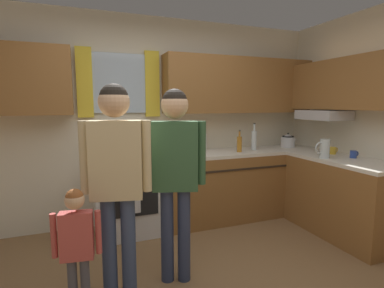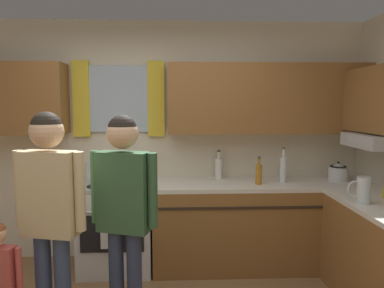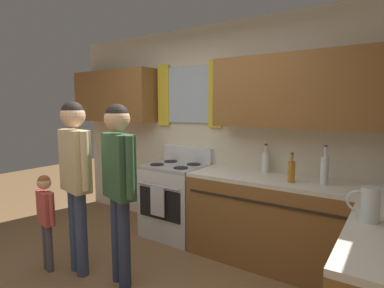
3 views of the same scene
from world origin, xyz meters
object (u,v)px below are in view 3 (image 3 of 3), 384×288
bottle_milk_white (265,161)px  water_pitcher (369,204)px  bottle_tall_clear (324,170)px  bottle_oil_amber (291,171)px  stove_oven (176,199)px  adult_in_plaid (119,173)px  small_child (46,211)px  adult_holding_child (75,167)px

bottle_milk_white → water_pitcher: bottle_milk_white is taller
bottle_tall_clear → bottle_oil_amber: 0.29m
stove_oven → adult_in_plaid: 1.31m
bottle_oil_amber → small_child: 2.40m
adult_in_plaid → bottle_tall_clear: bearing=37.4°
water_pitcher → adult_holding_child: adult_holding_child is taller
bottle_tall_clear → bottle_oil_amber: (-0.27, -0.09, -0.03)m
bottle_milk_white → small_child: bottle_milk_white is taller
bottle_tall_clear → water_pitcher: (0.42, -0.82, -0.03)m
water_pitcher → adult_in_plaid: (-1.90, -0.32, 0.02)m
adult_in_plaid → adult_holding_child: bearing=-168.8°
stove_oven → bottle_tall_clear: 1.82m
bottle_milk_white → bottle_oil_amber: bearing=-39.6°
stove_oven → bottle_oil_amber: bottle_oil_amber is taller
stove_oven → bottle_milk_white: 1.23m
bottle_tall_clear → bottle_oil_amber: bearing=-162.7°
bottle_oil_amber → water_pitcher: size_ratio=1.30×
bottle_tall_clear → bottle_oil_amber: bottle_tall_clear is taller
bottle_tall_clear → adult_in_plaid: (-1.48, -1.13, -0.01)m
small_child → adult_holding_child: bearing=26.5°
small_child → bottle_tall_clear: bearing=31.3°
bottle_milk_white → water_pitcher: size_ratio=1.42×
adult_holding_child → adult_in_plaid: (0.49, 0.10, -0.02)m
bottle_tall_clear → bottle_milk_white: size_ratio=1.17×
bottle_oil_amber → stove_oven: bearing=175.9°
adult_in_plaid → small_child: size_ratio=1.71×
stove_oven → small_child: size_ratio=1.15×
bottle_milk_white → small_child: bearing=-135.3°
adult_holding_child → small_child: size_ratio=1.73×
stove_oven → small_child: (-0.53, -1.39, 0.13)m
bottle_tall_clear → adult_holding_child: (-1.97, -1.23, 0.01)m
stove_oven → bottle_milk_white: size_ratio=3.51×
water_pitcher → adult_in_plaid: 1.93m
stove_oven → bottle_tall_clear: size_ratio=3.00×
bottle_milk_white → adult_in_plaid: (-0.83, -1.36, 0.01)m
bottle_oil_amber → small_child: size_ratio=0.30×
stove_oven → bottle_oil_amber: (1.45, -0.10, 0.54)m
bottle_milk_white → adult_holding_child: size_ratio=0.19×
bottle_oil_amber → adult_holding_child: (-1.69, -1.14, 0.04)m
water_pitcher → adult_holding_child: 2.42m
adult_holding_child → small_child: adult_holding_child is taller
bottle_tall_clear → adult_in_plaid: size_ratio=0.22×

